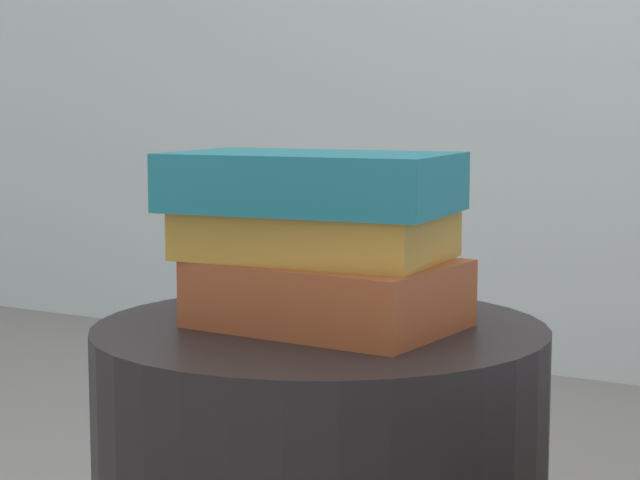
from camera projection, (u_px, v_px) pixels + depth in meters
book_rust at (330, 293)px, 1.08m from camera, size 0.24×0.17×0.06m
book_ochre at (316, 234)px, 1.08m from camera, size 0.25×0.18×0.05m
book_teal at (310, 182)px, 1.07m from camera, size 0.28×0.19×0.05m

